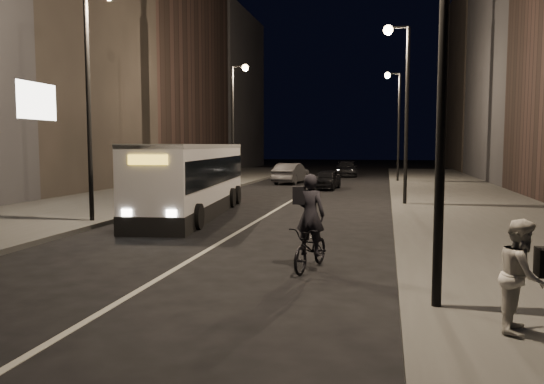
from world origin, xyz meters
The scene contains 14 objects.
ground centered at (0.00, 0.00, 0.00)m, with size 180.00×180.00×0.00m, color black.
sidewalk_right centered at (8.50, 14.00, 0.08)m, with size 7.00×70.00×0.16m, color #3C3C39.
sidewalk_left centered at (-8.50, 14.00, 0.08)m, with size 7.00×70.00×0.16m, color #3C3C39.
building_row_left centered at (-16.00, 28.50, 11.00)m, with size 8.00×61.00×22.00m, color black.
streetlight_right_mid centered at (5.33, 12.00, 5.36)m, with size 1.20×0.44×8.12m.
streetlight_right_far centered at (5.33, 28.00, 5.36)m, with size 1.20×0.44×8.12m.
streetlight_left_near centered at (-5.33, 4.00, 5.36)m, with size 1.20×0.44×8.12m.
streetlight_left_far centered at (-5.33, 22.00, 5.36)m, with size 1.20×0.44×8.12m.
city_bus centered at (-3.02, 7.33, 1.57)m, with size 3.43×10.90×2.89m.
cyclist_on_bicycle centered at (3.08, -1.23, 0.74)m, with size 1.07×2.03×2.23m.
pedestrian_woman centered at (6.67, -5.00, 0.98)m, with size 0.80×0.62×1.65m, color beige.
car_near centered at (0.95, 21.15, 0.63)m, with size 1.48×3.68×1.25m, color black.
car_mid centered at (-2.18, 25.65, 0.76)m, with size 1.60×4.59×1.51m, color #323234.
car_far centered at (1.20, 35.46, 0.69)m, with size 1.94×4.77×1.38m, color black.
Camera 1 is at (4.73, -13.11, 2.87)m, focal length 35.00 mm.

